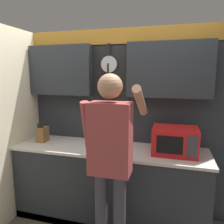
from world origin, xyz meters
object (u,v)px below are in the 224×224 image
knife_block (42,134)px  microwave (175,141)px  utensil_crock (114,140)px  person (110,152)px

knife_block → microwave: bearing=-0.0°
microwave → utensil_crock: utensil_crock is taller
utensil_crock → knife_block: bearing=179.9°
knife_block → person: person is taller
microwave → person: person is taller
microwave → utensil_crock: bearing=-180.0°
utensil_crock → microwave: bearing=0.0°
utensil_crock → person: (0.12, -0.56, 0.06)m
knife_block → person: size_ratio=0.15×
knife_block → utensil_crock: bearing=-0.1°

